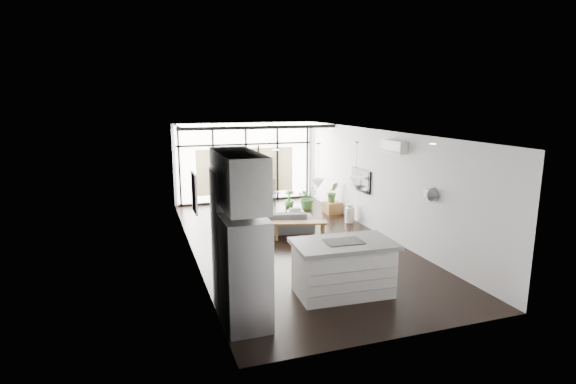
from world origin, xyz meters
TOP-DOWN VIEW (x-y plane):
  - floor at (0.00, 0.00)m, footprint 5.00×10.00m
  - ceiling at (0.00, 0.00)m, footprint 5.00×10.00m
  - wall_left at (-2.50, 0.00)m, footprint 0.02×10.00m
  - wall_right at (2.50, 0.00)m, footprint 0.02×10.00m
  - wall_back at (0.00, 5.00)m, footprint 5.00×0.02m
  - wall_front at (0.00, -5.00)m, footprint 5.00×0.02m
  - glazing at (0.00, 4.88)m, footprint 5.00×0.20m
  - skylight at (0.00, 4.00)m, footprint 4.70×1.90m
  - neighbour_building at (0.00, 4.95)m, footprint 3.50×0.02m
  - island at (-0.12, -3.24)m, footprint 1.91×1.20m
  - cooktop at (-0.12, -3.24)m, footprint 0.72×0.50m
  - fridge at (-2.12, -3.85)m, footprint 0.69×0.87m
  - appliance_column at (-2.15, -3.05)m, footprint 0.63×0.66m
  - upper_cabinets at (-2.12, -3.50)m, footprint 0.62×1.75m
  - pendant_left at (-0.40, -2.65)m, footprint 0.26×0.26m
  - pendant_right at (0.40, -2.65)m, footprint 0.26×0.26m
  - sofa at (-0.09, 0.98)m, footprint 2.09×0.94m
  - console_bench at (0.29, 0.20)m, footprint 1.47×0.73m
  - pouf at (0.64, 1.54)m, footprint 0.63×0.63m
  - crate at (2.21, 2.39)m, footprint 0.49×0.49m
  - plant_tall at (1.65, 3.18)m, footprint 0.90×0.95m
  - plant_med at (1.14, 3.52)m, footprint 0.65×0.71m
  - plant_crate at (2.21, 2.39)m, footprint 0.43×0.69m
  - milk_can at (2.25, 1.23)m, footprint 0.30×0.30m
  - bistro_set at (0.22, 4.12)m, footprint 1.50×0.76m
  - tv at (2.46, 1.00)m, footprint 0.05×1.10m
  - ac_unit at (2.38, -0.80)m, footprint 0.22×0.90m
  - framed_art at (-2.47, -0.50)m, footprint 0.04×0.70m

SIDE VIEW (x-z plane):
  - floor at x=0.00m, z-range 0.00..0.00m
  - plant_med at x=1.14m, z-range 0.00..0.35m
  - crate at x=2.21m, z-range 0.00..0.36m
  - pouf at x=0.64m, z-range 0.00..0.40m
  - console_bench at x=0.29m, z-range 0.00..0.46m
  - milk_can at x=2.25m, z-range 0.00..0.55m
  - plant_tall at x=1.65m, z-range 0.00..0.61m
  - bistro_set at x=0.22m, z-range 0.00..0.69m
  - sofa at x=-0.09m, z-range 0.00..0.79m
  - island at x=-0.12m, z-range 0.00..1.02m
  - plant_crate at x=2.21m, z-range 0.36..0.65m
  - fridge at x=-2.12m, z-range 0.00..1.79m
  - cooktop at x=-0.12m, z-range 1.02..1.03m
  - neighbour_building at x=0.00m, z-range 0.30..1.90m
  - appliance_column at x=-2.15m, z-range 0.00..2.44m
  - tv at x=2.46m, z-range 0.98..1.62m
  - wall_left at x=-2.50m, z-range 0.00..2.80m
  - wall_right at x=2.50m, z-range 0.00..2.80m
  - wall_back at x=0.00m, z-range 0.00..2.80m
  - wall_front at x=0.00m, z-range 0.00..2.80m
  - glazing at x=0.00m, z-range 0.00..2.80m
  - framed_art at x=-2.47m, z-range 1.10..2.00m
  - pendant_left at x=-0.40m, z-range 1.93..2.11m
  - pendant_right at x=0.40m, z-range 1.93..2.11m
  - upper_cabinets at x=-2.12m, z-range 1.92..2.78m
  - ac_unit at x=2.38m, z-range 2.30..2.60m
  - skylight at x=0.00m, z-range 2.74..2.80m
  - ceiling at x=0.00m, z-range 2.80..2.80m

